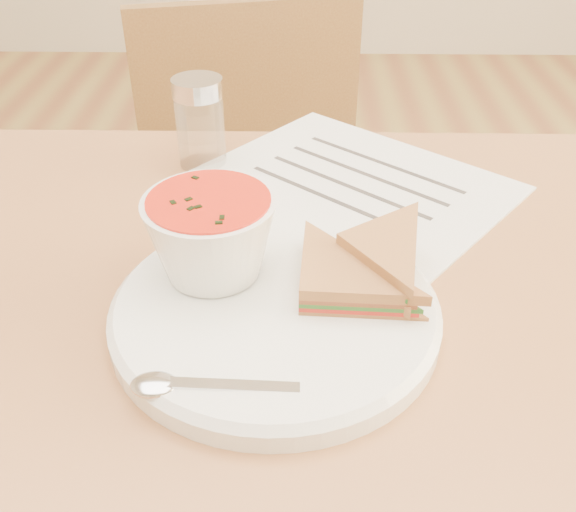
# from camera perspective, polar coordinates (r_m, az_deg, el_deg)

# --- Properties ---
(chair_far) EXTENTS (0.46, 0.46, 0.85)m
(chair_far) POSITION_cam_1_polar(r_m,az_deg,el_deg) (1.10, -1.47, -2.42)
(chair_far) COLOR brown
(chair_far) RESTS_ON floor
(plate) EXTENTS (0.33, 0.33, 0.02)m
(plate) POSITION_cam_1_polar(r_m,az_deg,el_deg) (0.52, -1.14, -5.03)
(plate) COLOR white
(plate) RESTS_ON dining_table
(soup_bowl) EXTENTS (0.12, 0.12, 0.07)m
(soup_bowl) POSITION_cam_1_polar(r_m,az_deg,el_deg) (0.53, -6.79, 1.40)
(soup_bowl) COLOR white
(soup_bowl) RESTS_ON plate
(sandwich_half_a) EXTENTS (0.10, 0.10, 0.03)m
(sandwich_half_a) POSITION_cam_1_polar(r_m,az_deg,el_deg) (0.49, 0.95, -4.50)
(sandwich_half_a) COLOR #BF6F43
(sandwich_half_a) RESTS_ON plate
(sandwich_half_b) EXTENTS (0.13, 0.13, 0.03)m
(sandwich_half_b) POSITION_cam_1_polar(r_m,az_deg,el_deg) (0.54, 4.27, 0.73)
(sandwich_half_b) COLOR #BF6F43
(sandwich_half_b) RESTS_ON plate
(spoon) EXTENTS (0.17, 0.04, 0.01)m
(spoon) POSITION_cam_1_polar(r_m,az_deg,el_deg) (0.45, -5.64, -11.47)
(spoon) COLOR silver
(spoon) RESTS_ON plate
(paper_menu) EXTENTS (0.39, 0.38, 0.00)m
(paper_menu) POSITION_cam_1_polar(r_m,az_deg,el_deg) (0.72, 6.14, 6.63)
(paper_menu) COLOR white
(paper_menu) RESTS_ON dining_table
(condiment_shaker) EXTENTS (0.06, 0.06, 0.10)m
(condiment_shaker) POSITION_cam_1_polar(r_m,az_deg,el_deg) (0.74, -7.81, 11.66)
(condiment_shaker) COLOR silver
(condiment_shaker) RESTS_ON dining_table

